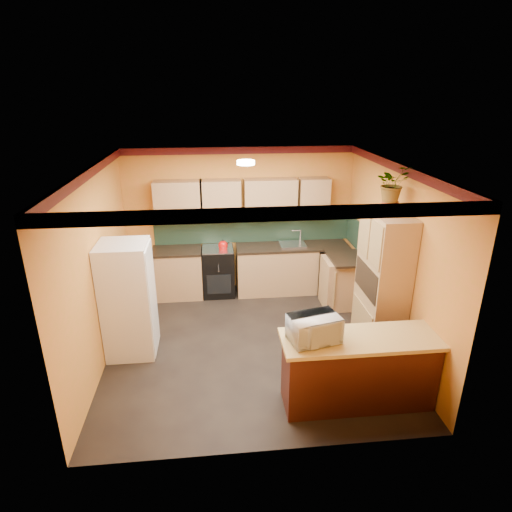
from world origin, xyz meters
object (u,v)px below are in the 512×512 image
Objects in this scene: base_cabinets_back at (251,271)px; fridge at (128,300)px; pantry at (382,285)px; breakfast_bar at (358,372)px; microwave at (314,329)px; stove at (218,271)px.

fridge is (-1.94, -1.80, 0.41)m from base_cabinets_back.
pantry is 1.43m from breakfast_bar.
breakfast_bar is 0.87m from microwave.
pantry is at bearing 28.23° from microwave.
base_cabinets_back is 1.74× the size of pantry.
stove is at bearing 94.27° from microwave.
stove is at bearing 116.56° from breakfast_bar.
microwave is at bearing -82.74° from base_cabinets_back.
pantry is at bearing -51.97° from base_cabinets_back.
stove is 0.51× the size of breakfast_bar.
breakfast_bar is (2.93, -1.44, -0.41)m from fridge.
microwave is at bearing -31.40° from fridge.
breakfast_bar is at bearing -26.08° from fridge.
breakfast_bar is at bearing -72.94° from base_cabinets_back.
stove is at bearing 53.93° from fridge.
stove is at bearing -180.00° from base_cabinets_back.
base_cabinets_back is 2.15× the size of fridge.
fridge is 0.81× the size of pantry.
base_cabinets_back is 0.63m from stove.
stove is (-0.62, -0.00, 0.02)m from base_cabinets_back.
stove is 2.27m from fridge.
stove is 3.18m from pantry.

